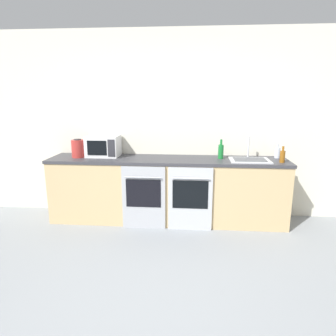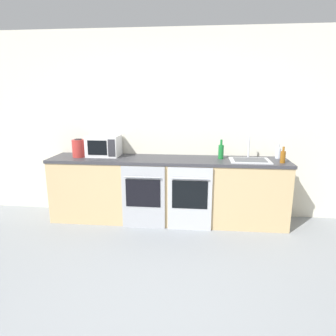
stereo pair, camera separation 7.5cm
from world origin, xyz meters
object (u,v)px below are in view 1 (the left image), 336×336
Objects in this scene: oven_left at (144,197)px; bottle_amber at (282,156)px; bottle_green at (221,151)px; microwave at (103,146)px; oven_right at (190,199)px; sink at (250,159)px; kettle at (78,148)px; bottle_clear at (277,152)px.

oven_left is 1.85m from bottle_amber.
microwave is at bearing 178.60° from bottle_green.
microwave is at bearing 174.80° from bottle_amber.
microwave is (-1.22, 0.40, 0.60)m from oven_right.
microwave reaches higher than bottle_green.
oven_right is 0.93m from sink.
oven_right is 3.33× the size of kettle.
microwave is 2.39m from bottle_clear.
sink is (0.76, 0.25, 0.47)m from oven_right.
microwave is 2.00m from sink.
oven_left is at bearing -160.41° from bottle_green.
bottle_amber reaches higher than oven_right.
bottle_green is 0.39m from sink.
sink is (0.37, -0.10, -0.09)m from bottle_green.
oven_right is 3.22× the size of bottle_green.
oven_left is 3.33× the size of kettle.
bottle_amber is at bearing -5.20° from microwave.
microwave is 0.86× the size of sink.
bottle_clear is (1.77, 0.47, 0.53)m from oven_left.
bottle_clear is 0.78m from bottle_green.
bottle_clear is 0.38× the size of sink.
oven_left is 1.15m from kettle.
microwave reaches higher than bottle_clear.
oven_left and oven_right have the same top height.
sink is (1.99, -0.14, -0.13)m from microwave.
oven_left is 1.91m from bottle_clear.
bottle_amber is 2.71m from kettle.
sink is at bearing -152.20° from bottle_clear.
kettle is (-2.72, -0.17, 0.05)m from bottle_clear.
bottle_green is at bearing 166.86° from bottle_amber.
sink is (1.37, 0.25, 0.47)m from oven_left.
microwave is 2.12× the size of bottle_amber.
oven_right is at bearing -171.20° from bottle_amber.
oven_left is at bearing -174.19° from bottle_amber.
bottle_green reaches higher than oven_left.
bottle_green is at bearing 41.83° from oven_right.
bottle_amber is (0.76, -0.18, -0.02)m from bottle_green.
bottle_clear reaches higher than oven_left.
bottle_amber is at bearing -92.64° from bottle_clear.
bottle_amber is at bearing -10.87° from sink.
microwave is at bearing -178.28° from bottle_clear.
kettle is (-0.33, -0.10, -0.02)m from microwave.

